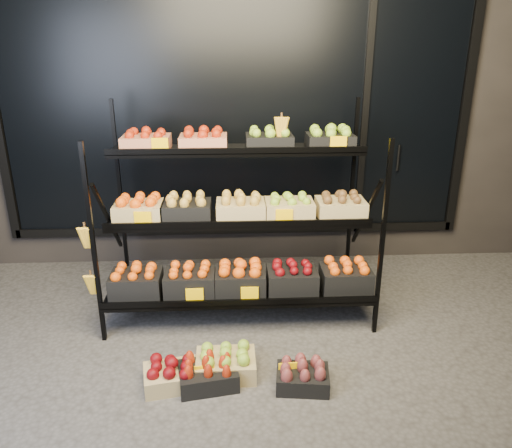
{
  "coord_description": "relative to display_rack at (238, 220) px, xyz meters",
  "views": [
    {
      "loc": [
        -0.06,
        -3.08,
        2.12
      ],
      "look_at": [
        0.13,
        0.55,
        0.77
      ],
      "focal_mm": 35.0,
      "sensor_mm": 36.0,
      "label": 1
    }
  ],
  "objects": [
    {
      "name": "ground",
      "position": [
        0.0,
        -0.6,
        -0.79
      ],
      "size": [
        24.0,
        24.0,
        0.0
      ],
      "primitive_type": "plane",
      "color": "#514F4C",
      "rests_on": "ground"
    },
    {
      "name": "building",
      "position": [
        0.0,
        1.99,
        0.96
      ],
      "size": [
        6.0,
        2.08,
        3.5
      ],
      "color": "#2D2826",
      "rests_on": "ground"
    },
    {
      "name": "display_rack",
      "position": [
        0.0,
        0.0,
        0.0
      ],
      "size": [
        2.18,
        1.02,
        1.66
      ],
      "color": "black",
      "rests_on": "ground"
    },
    {
      "name": "tag_floor_a",
      "position": [
        -0.24,
        -1.0,
        -0.73
      ],
      "size": [
        0.13,
        0.01,
        0.12
      ],
      "primitive_type": "cube",
      "color": "#FFC200",
      "rests_on": "ground"
    },
    {
      "name": "tag_floor_b",
      "position": [
        0.3,
        -1.0,
        -0.73
      ],
      "size": [
        0.13,
        0.01,
        0.12
      ],
      "primitive_type": "cube",
      "color": "#FFC200",
      "rests_on": "ground"
    },
    {
      "name": "floor_crate_left",
      "position": [
        -0.46,
        -0.97,
        -0.7
      ],
      "size": [
        0.39,
        0.32,
        0.18
      ],
      "rotation": [
        0.0,
        0.0,
        0.18
      ],
      "color": "tan",
      "rests_on": "ground"
    },
    {
      "name": "floor_crate_midleft",
      "position": [
        -0.22,
        -0.98,
        -0.7
      ],
      "size": [
        0.41,
        0.33,
        0.19
      ],
      "rotation": [
        0.0,
        0.0,
        0.17
      ],
      "color": "black",
      "rests_on": "ground"
    },
    {
      "name": "floor_crate_midright",
      "position": [
        -0.11,
        -0.88,
        -0.69
      ],
      "size": [
        0.4,
        0.29,
        0.2
      ],
      "rotation": [
        0.0,
        0.0,
        0.01
      ],
      "color": "tan",
      "rests_on": "ground"
    },
    {
      "name": "floor_crate_right",
      "position": [
        0.39,
        -1.03,
        -0.7
      ],
      "size": [
        0.36,
        0.29,
        0.18
      ],
      "rotation": [
        0.0,
        0.0,
        -0.12
      ],
      "color": "black",
      "rests_on": "ground"
    }
  ]
}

